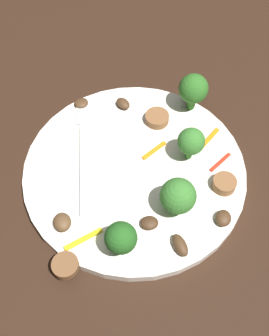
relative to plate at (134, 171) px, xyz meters
The scene contains 20 objects.
ground_plane 0.01m from the plate, ahead, with size 1.40×1.40×0.00m, color black.
plate is the anchor object (origin of this frame).
fork 0.08m from the plate, 56.76° to the left, with size 0.18×0.03×0.00m.
broccoli_floret_0 0.14m from the plate, 46.36° to the right, with size 0.04×0.04×0.06m.
broccoli_floret_1 0.09m from the plate, 148.11° to the right, with size 0.04×0.04×0.05m.
broccoli_floret_2 0.12m from the plate, 163.64° to the left, with size 0.04×0.04×0.05m.
broccoli_floret_3 0.09m from the plate, 84.42° to the right, with size 0.04×0.04×0.05m.
sausage_slice_0 0.12m from the plate, 112.71° to the right, with size 0.03×0.03×0.01m, color brown.
sausage_slice_1 0.09m from the plate, 30.47° to the right, with size 0.03×0.03×0.01m, color brown.
sausage_slice_2 0.16m from the plate, 141.08° to the left, with size 0.03×0.03×0.01m, color brown.
mushroom_0 0.14m from the plate, 26.39° to the left, with size 0.02×0.02×0.01m, color #4C331E.
mushroom_1 0.08m from the plate, behind, with size 0.02×0.02×0.01m, color #422B19.
mushroom_2 0.13m from the plate, 134.18° to the right, with size 0.02×0.02×0.01m, color #4C331E.
mushroom_3 0.12m from the plate, 124.57° to the left, with size 0.03×0.02×0.01m, color brown.
mushroom_4 0.11m from the plate, ahead, with size 0.02×0.02×0.01m, color #4C331E.
mushroom_5 0.12m from the plate, 163.28° to the right, with size 0.03×0.01×0.01m, color #4C331E.
pepper_strip_0 0.12m from the plate, 94.77° to the right, with size 0.04×0.00×0.00m, color red.
pepper_strip_1 0.04m from the plate, 53.26° to the right, with size 0.04×0.01×0.00m, color orange.
pepper_strip_2 0.12m from the plate, 73.77° to the right, with size 0.04×0.01×0.00m, color orange.
pepper_strip_3 0.12m from the plate, 140.54° to the left, with size 0.05×0.01×0.00m, color yellow.
Camera 1 is at (-0.28, 0.04, 0.46)m, focal length 42.58 mm.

